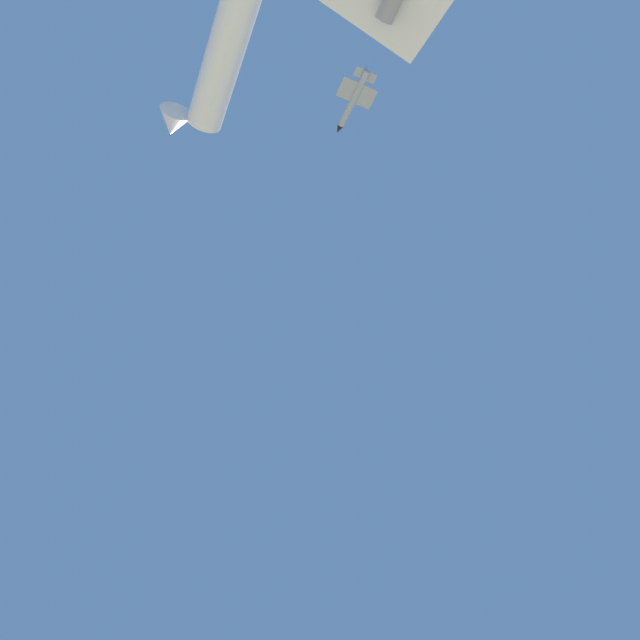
# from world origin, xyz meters

# --- Properties ---
(chase_jet_lead) EXTENTS (11.15, 14.11, 4.00)m
(chase_jet_lead) POSITION_xyz_m (-10.02, 28.38, 131.96)
(chase_jet_lead) COLOR #999EA3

